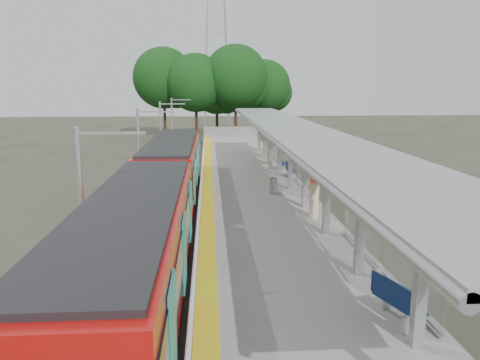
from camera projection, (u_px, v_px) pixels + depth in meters
name	position (u px, v px, depth m)	size (l,w,h in m)	color
trackbed	(175.00, 198.00, 27.53)	(3.00, 70.00, 0.24)	#59544C
platform	(251.00, 190.00, 27.75)	(6.00, 50.00, 1.00)	gray
tactile_strip	(208.00, 182.00, 27.48)	(0.60, 50.00, 0.02)	yellow
end_fence	(231.00, 132.00, 51.94)	(6.00, 0.10, 1.20)	#9EA0A5
train	(160.00, 196.00, 19.59)	(2.74, 27.60, 3.62)	black
canopy	(290.00, 134.00, 23.39)	(3.27, 38.00, 3.66)	#9EA0A5
pylon	(216.00, 9.00, 75.91)	(8.00, 4.00, 38.00)	#9EA0A5
tree_cluster	(212.00, 82.00, 58.52)	(20.17, 10.50, 11.66)	#382316
catenary_masts	(141.00, 153.00, 25.89)	(2.08, 48.16, 5.40)	#9EA0A5
bench_near	(396.00, 300.00, 11.19)	(0.91, 1.55, 1.01)	navy
bench_mid	(290.00, 169.00, 29.20)	(0.54, 1.36, 0.91)	navy
bench_far	(280.00, 162.00, 31.71)	(0.67, 1.55, 1.02)	navy
info_pillar_near	(314.00, 200.00, 19.99)	(0.41, 0.41, 1.82)	beige
info_pillar_far	(269.00, 152.00, 34.11)	(0.46, 0.46, 2.02)	beige
litter_bin	(273.00, 186.00, 24.59)	(0.41, 0.41, 0.84)	#9EA0A5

